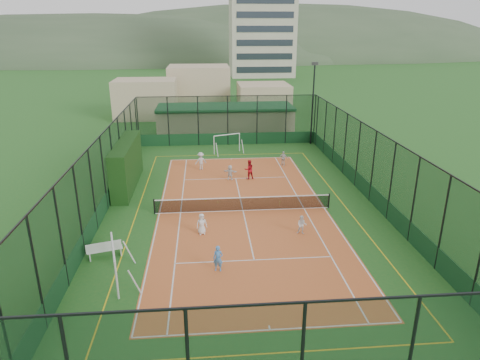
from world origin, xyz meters
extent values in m
plane|color=#205D21|center=(0.00, 0.00, 0.00)|extent=(300.00, 300.00, 0.00)
cube|color=#C9572C|center=(0.00, 0.00, 0.01)|extent=(11.17, 23.97, 0.01)
cube|color=beige|center=(12.00, 82.00, 15.00)|extent=(15.00, 12.00, 30.00)
cube|color=black|center=(-8.30, 5.42, 1.72)|extent=(1.18, 7.86, 3.44)
imported|color=white|center=(-2.72, -3.15, 0.65)|extent=(0.70, 0.53, 1.28)
imported|color=#4A8BD4|center=(-1.91, -7.24, 0.68)|extent=(0.55, 0.42, 1.34)
imported|color=white|center=(3.12, -3.64, 0.58)|extent=(0.67, 0.59, 1.15)
imported|color=silver|center=(-2.78, 8.94, 0.77)|extent=(1.11, 0.85, 1.52)
imported|color=silver|center=(4.43, 9.50, 0.65)|extent=(0.80, 0.51, 1.27)
imported|color=white|center=(-0.47, 6.14, 0.62)|extent=(1.18, 0.67, 1.22)
imported|color=#AF121D|center=(1.05, 6.24, 0.79)|extent=(0.88, 0.75, 1.56)
sphere|color=#CCE033|center=(-2.46, 1.89, 0.04)|extent=(0.07, 0.07, 0.07)
sphere|color=#CCE033|center=(-1.61, 1.52, 0.04)|extent=(0.07, 0.07, 0.07)
sphere|color=#CCE033|center=(2.70, 1.22, 0.04)|extent=(0.07, 0.07, 0.07)
sphere|color=#CCE033|center=(2.60, 0.85, 0.04)|extent=(0.07, 0.07, 0.07)
sphere|color=#CCE033|center=(-0.10, 2.05, 0.04)|extent=(0.07, 0.07, 0.07)
camera|label=1|loc=(-2.41, -25.87, 11.51)|focal=32.00mm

